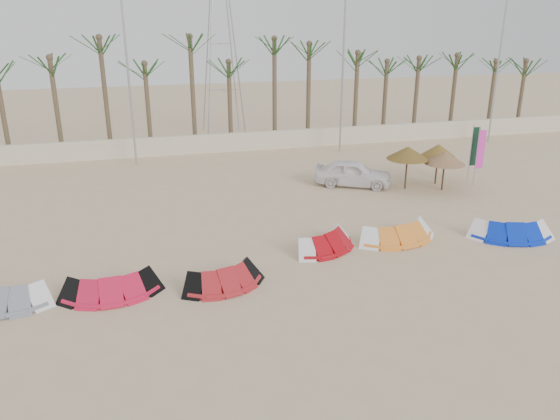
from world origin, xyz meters
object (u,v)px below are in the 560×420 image
object	(u,v)px
kite_red_mid	(223,274)
parasol_left	(408,153)
kite_grey	(5,292)
kite_orange	(395,229)
kite_red_left	(111,282)
kite_blue	(507,227)
kite_red_right	(325,238)
car	(353,173)
parasol_right	(438,150)
parasol_mid	(445,158)

from	to	relation	value
kite_red_mid	parasol_left	xyz separation A→B (m)	(11.68, 8.73, 1.65)
kite_grey	kite_orange	xyz separation A→B (m)	(15.40, 1.87, 0.00)
parasol_left	kite_grey	bearing A→B (deg)	-156.69
kite_red_left	parasol_left	bearing A→B (deg)	28.12
kite_red_mid	kite_orange	world-z (taller)	same
kite_grey	kite_blue	size ratio (longest dim) A/B	0.86
kite_red_right	kite_blue	xyz separation A→B (m)	(8.23, -0.86, 0.00)
kite_red_right	kite_blue	world-z (taller)	same
kite_red_left	car	world-z (taller)	car
kite_red_right	car	size ratio (longest dim) A/B	0.83
kite_red_right	kite_blue	size ratio (longest dim) A/B	0.93
kite_red_left	kite_blue	distance (m)	16.87
kite_grey	car	world-z (taller)	car
kite_orange	parasol_right	xyz separation A→B (m)	(5.83, 6.79, 1.55)
kite_red_left	kite_orange	size ratio (longest dim) A/B	0.92
kite_red_right	kite_blue	bearing A→B (deg)	-5.95
kite_grey	car	size ratio (longest dim) A/B	0.77
parasol_left	car	distance (m)	3.21
parasol_left	parasol_mid	xyz separation A→B (m)	(1.88, -0.74, -0.21)
kite_red_left	kite_blue	world-z (taller)	same
kite_orange	parasol_right	distance (m)	9.08
kite_blue	parasol_left	size ratio (longest dim) A/B	1.60
kite_grey	kite_red_right	world-z (taller)	same
kite_red_left	parasol_left	size ratio (longest dim) A/B	1.44
kite_orange	parasol_left	distance (m)	7.54
kite_red_left	kite_orange	bearing A→B (deg)	9.43
kite_red_left	parasol_right	world-z (taller)	parasol_right
kite_red_right	parasol_right	distance (m)	11.57
kite_grey	kite_red_right	bearing A→B (deg)	8.10
kite_red_right	parasol_mid	size ratio (longest dim) A/B	1.62
kite_red_mid	car	distance (m)	13.48
parasol_mid	car	world-z (taller)	parasol_mid
kite_blue	parasol_right	distance (m)	7.99
parasol_mid	parasol_right	distance (m)	1.19
kite_grey	kite_red_mid	bearing A→B (deg)	-3.82
kite_red_right	kite_orange	world-z (taller)	same
kite_orange	kite_blue	distance (m)	5.03
parasol_right	parasol_mid	bearing A→B (deg)	-102.04
kite_red_mid	kite_orange	xyz separation A→B (m)	(7.98, 2.36, 0.00)
kite_red_right	parasol_mid	world-z (taller)	parasol_mid
kite_red_mid	kite_blue	size ratio (longest dim) A/B	0.86
kite_red_mid	kite_blue	bearing A→B (deg)	6.01
parasol_left	car	xyz separation A→B (m)	(-2.64, 1.27, -1.33)
kite_blue	car	size ratio (longest dim) A/B	0.89
parasol_right	kite_red_mid	bearing A→B (deg)	-146.47
kite_red_mid	parasol_left	world-z (taller)	parasol_left
kite_red_right	kite_grey	bearing A→B (deg)	-171.90
parasol_right	kite_red_right	bearing A→B (deg)	-142.78
kite_red_mid	kite_orange	bearing A→B (deg)	16.48
kite_red_left	parasol_right	distance (m)	19.85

